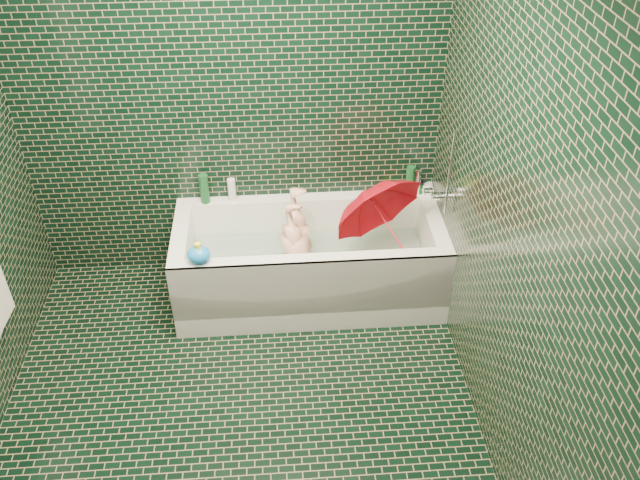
{
  "coord_description": "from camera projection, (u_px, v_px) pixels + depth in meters",
  "views": [
    {
      "loc": [
        0.26,
        -2.38,
        3.03
      ],
      "look_at": [
        0.5,
        0.82,
        0.59
      ],
      "focal_mm": 38.0,
      "sensor_mm": 36.0,
      "label": 1
    }
  ],
  "objects": [
    {
      "name": "soap_bottle_c",
      "position": [
        416.0,
        194.0,
        4.51
      ],
      "size": [
        0.15,
        0.15,
        0.15
      ],
      "primitive_type": "imported",
      "rotation": [
        0.0,
        0.0,
        -0.26
      ],
      "color": "#154C24",
      "rests_on": "bathtub"
    },
    {
      "name": "floor",
      "position": [
        240.0,
        420.0,
        3.71
      ],
      "size": [
        2.8,
        2.8,
        0.0
      ],
      "primitive_type": "plane",
      "color": "black",
      "rests_on": "ground"
    },
    {
      "name": "faucet",
      "position": [
        442.0,
        191.0,
        4.13
      ],
      "size": [
        0.18,
        0.19,
        0.55
      ],
      "color": "silver",
      "rests_on": "wall_right"
    },
    {
      "name": "bath_mat",
      "position": [
        310.0,
        274.0,
        4.46
      ],
      "size": [
        1.35,
        0.47,
        0.01
      ],
      "primitive_type": "cube",
      "color": "green",
      "rests_on": "bathtub"
    },
    {
      "name": "rubber_duck",
      "position": [
        394.0,
        189.0,
        4.47
      ],
      "size": [
        0.12,
        0.1,
        0.1
      ],
      "rotation": [
        0.0,
        0.0,
        0.37
      ],
      "color": "yellow",
      "rests_on": "bathtub"
    },
    {
      "name": "bottle_right_tall",
      "position": [
        410.0,
        181.0,
        4.44
      ],
      "size": [
        0.07,
        0.07,
        0.21
      ],
      "primitive_type": "cylinder",
      "rotation": [
        0.0,
        0.0,
        0.28
      ],
      "color": "#154C24",
      "rests_on": "bathtub"
    },
    {
      "name": "bathtub",
      "position": [
        310.0,
        269.0,
        4.41
      ],
      "size": [
        1.7,
        0.75,
        0.55
      ],
      "color": "white",
      "rests_on": "floor"
    },
    {
      "name": "water",
      "position": [
        309.0,
        257.0,
        4.37
      ],
      "size": [
        1.48,
        0.53,
        0.0
      ],
      "primitive_type": "cube",
      "color": "silver",
      "rests_on": "bathtub"
    },
    {
      "name": "wall_back",
      "position": [
        229.0,
        98.0,
        4.07
      ],
      "size": [
        2.8,
        0.0,
        2.8
      ],
      "primitive_type": "plane",
      "rotation": [
        1.57,
        0.0,
        0.0
      ],
      "color": "black",
      "rests_on": "floor"
    },
    {
      "name": "umbrella",
      "position": [
        386.0,
        223.0,
        4.13
      ],
      "size": [
        0.8,
        0.92,
        0.86
      ],
      "primitive_type": "imported",
      "rotation": [
        0.5,
        -0.28,
        0.35
      ],
      "color": "red",
      "rests_on": "bathtub"
    },
    {
      "name": "soap_bottle_a",
      "position": [
        426.0,
        194.0,
        4.5
      ],
      "size": [
        0.14,
        0.14,
        0.28
      ],
      "primitive_type": "imported",
      "rotation": [
        0.0,
        0.0,
        -0.41
      ],
      "color": "white",
      "rests_on": "bathtub"
    },
    {
      "name": "bottle_left_short",
      "position": [
        232.0,
        190.0,
        4.4
      ],
      "size": [
        0.06,
        0.06,
        0.16
      ],
      "primitive_type": "cylinder",
      "rotation": [
        0.0,
        0.0,
        0.14
      ],
      "color": "white",
      "rests_on": "bathtub"
    },
    {
      "name": "bottle_right_pump",
      "position": [
        417.0,
        182.0,
        4.46
      ],
      "size": [
        0.06,
        0.06,
        0.19
      ],
      "primitive_type": "cylinder",
      "rotation": [
        0.0,
        0.0,
        -0.2
      ],
      "color": "silver",
      "rests_on": "bathtub"
    },
    {
      "name": "soap_bottle_b",
      "position": [
        417.0,
        191.0,
        4.54
      ],
      "size": [
        0.09,
        0.1,
        0.19
      ],
      "primitive_type": "imported",
      "rotation": [
        0.0,
        0.0,
        0.08
      ],
      "color": "#411B68",
      "rests_on": "bathtub"
    },
    {
      "name": "bath_toy",
      "position": [
        199.0,
        255.0,
        3.89
      ],
      "size": [
        0.14,
        0.12,
        0.13
      ],
      "rotation": [
        0.0,
        0.0,
        0.02
      ],
      "color": "#1981E4",
      "rests_on": "bathtub"
    },
    {
      "name": "bottle_left_tall",
      "position": [
        204.0,
        189.0,
        4.37
      ],
      "size": [
        0.08,
        0.08,
        0.2
      ],
      "primitive_type": "cylinder",
      "rotation": [
        0.0,
        0.0,
        0.41
      ],
      "color": "#154C24",
      "rests_on": "bathtub"
    },
    {
      "name": "wall_right",
      "position": [
        511.0,
        225.0,
        3.03
      ],
      "size": [
        0.0,
        2.8,
        2.8
      ],
      "primitive_type": "plane",
      "rotation": [
        1.57,
        0.0,
        -1.57
      ],
      "color": "black",
      "rests_on": "floor"
    },
    {
      "name": "child",
      "position": [
        300.0,
        259.0,
        4.34
      ],
      "size": [
        1.01,
        0.58,
        0.27
      ],
      "primitive_type": "imported",
      "rotation": [
        -1.52,
        0.0,
        -1.84
      ],
      "color": "#F1AE97",
      "rests_on": "bathtub"
    }
  ]
}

